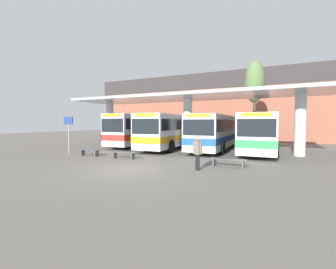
% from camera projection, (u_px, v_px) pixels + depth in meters
% --- Properties ---
extents(ground_plane, '(100.00, 100.00, 0.00)m').
position_uv_depth(ground_plane, '(127.00, 169.00, 11.81)').
color(ground_plane, '#605B56').
extents(townhouse_backdrop, '(40.00, 0.58, 9.62)m').
position_uv_depth(townhouse_backdrop, '(218.00, 101.00, 31.53)').
color(townhouse_backdrop, brown).
rests_on(townhouse_backdrop, ground_plane).
extents(station_canopy, '(22.58, 5.62, 4.90)m').
position_uv_depth(station_canopy, '(188.00, 103.00, 20.12)').
color(station_canopy, silver).
rests_on(station_canopy, ground_plane).
extents(transit_bus_left_bay, '(2.81, 11.51, 3.27)m').
position_uv_depth(transit_bus_left_bay, '(145.00, 129.00, 24.68)').
color(transit_bus_left_bay, silver).
rests_on(transit_bus_left_bay, ground_plane).
extents(transit_bus_center_bay, '(3.11, 11.89, 3.19)m').
position_uv_depth(transit_bus_center_bay, '(173.00, 130.00, 22.19)').
color(transit_bus_center_bay, silver).
rests_on(transit_bus_center_bay, ground_plane).
extents(transit_bus_right_bay, '(2.73, 11.72, 3.11)m').
position_uv_depth(transit_bus_right_bay, '(217.00, 130.00, 20.85)').
color(transit_bus_right_bay, silver).
rests_on(transit_bus_right_bay, ground_plane).
extents(transit_bus_far_right_bay, '(2.80, 12.14, 3.12)m').
position_uv_depth(transit_bus_far_right_bay, '(260.00, 131.00, 19.47)').
color(transit_bus_far_right_bay, white).
rests_on(transit_bus_far_right_bay, ground_plane).
extents(waiting_bench_near_pillar, '(1.84, 0.44, 0.46)m').
position_uv_depth(waiting_bench_near_pillar, '(124.00, 154.00, 15.34)').
color(waiting_bench_near_pillar, '#4C5156').
rests_on(waiting_bench_near_pillar, ground_plane).
extents(waiting_bench_mid_platform, '(1.98, 0.44, 0.46)m').
position_uv_depth(waiting_bench_mid_platform, '(228.00, 161.00, 12.40)').
color(waiting_bench_mid_platform, '#4C5156').
rests_on(waiting_bench_mid_platform, ground_plane).
extents(waiting_bench_far_platform, '(1.67, 0.44, 0.46)m').
position_uv_depth(waiting_bench_far_platform, '(90.00, 151.00, 16.62)').
color(waiting_bench_far_platform, '#4C5156').
rests_on(waiting_bench_far_platform, ground_plane).
extents(info_sign_platform, '(0.90, 0.09, 2.92)m').
position_uv_depth(info_sign_platform, '(69.00, 128.00, 17.44)').
color(info_sign_platform, gray).
rests_on(info_sign_platform, ground_plane).
extents(pedestrian_waiting, '(0.57, 0.46, 1.72)m').
position_uv_depth(pedestrian_waiting, '(198.00, 150.00, 11.53)').
color(pedestrian_waiting, black).
rests_on(pedestrian_waiting, ground_plane).
extents(poplar_tree_behind_left, '(1.92, 1.92, 8.75)m').
position_uv_depth(poplar_tree_behind_left, '(255.00, 83.00, 22.70)').
color(poplar_tree_behind_left, '#473A2B').
rests_on(poplar_tree_behind_left, ground_plane).
extents(parked_car_street, '(4.19, 2.14, 2.08)m').
position_uv_depth(parked_car_street, '(140.00, 133.00, 32.17)').
color(parked_car_street, silver).
rests_on(parked_car_street, ground_plane).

